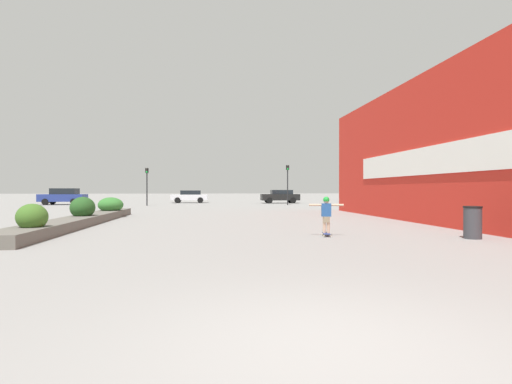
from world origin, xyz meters
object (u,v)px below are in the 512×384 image
(skateboard, at_px, (326,234))
(car_center_right, at_px, (280,196))
(skateboarder, at_px, (326,211))
(car_leftmost, at_px, (190,196))
(car_rightmost, at_px, (371,196))
(traffic_light_left, at_px, (147,180))
(trash_bin, at_px, (473,222))
(traffic_light_right, at_px, (288,178))
(car_center_left, at_px, (63,196))

(skateboard, height_order, car_center_right, car_center_right)
(skateboarder, bearing_deg, car_leftmost, 110.24)
(car_center_right, bearing_deg, car_rightmost, -92.11)
(traffic_light_left, bearing_deg, car_center_right, 20.93)
(trash_bin, distance_m, car_leftmost, 35.50)
(skateboard, height_order, trash_bin, trash_bin)
(car_leftmost, height_order, traffic_light_left, traffic_light_left)
(skateboard, distance_m, traffic_light_right, 25.95)
(car_center_left, relative_size, traffic_light_left, 1.21)
(skateboarder, bearing_deg, car_rightmost, 74.93)
(car_rightmost, bearing_deg, car_center_left, 92.65)
(car_rightmost, relative_size, traffic_light_left, 1.18)
(skateboarder, bearing_deg, traffic_light_right, 91.59)
(car_center_right, relative_size, traffic_light_right, 1.08)
(trash_bin, distance_m, traffic_light_left, 30.14)
(car_leftmost, relative_size, traffic_light_left, 1.15)
(skateboarder, xyz_separation_m, trash_bin, (4.22, -1.12, -0.31))
(trash_bin, bearing_deg, car_leftmost, 106.70)
(car_center_left, distance_m, traffic_light_right, 22.18)
(car_center_left, distance_m, car_rightmost, 32.33)
(car_center_right, xyz_separation_m, car_rightmost, (10.22, -0.38, 0.01))
(car_center_left, xyz_separation_m, traffic_light_right, (21.85, -3.38, 1.76))
(trash_bin, xyz_separation_m, car_center_right, (-0.25, 31.92, 0.28))
(skateboarder, relative_size, traffic_light_left, 0.33)
(car_center_left, xyz_separation_m, car_rightmost, (32.29, 1.50, -0.05))
(car_center_left, bearing_deg, skateboard, -147.97)
(car_center_right, height_order, traffic_light_right, traffic_light_right)
(trash_bin, height_order, car_rightmost, car_rightmost)
(car_leftmost, height_order, car_center_left, car_center_left)
(car_leftmost, bearing_deg, car_center_left, 108.05)
(skateboard, height_order, traffic_light_left, traffic_light_left)
(car_rightmost, xyz_separation_m, traffic_light_right, (-10.44, -4.87, 1.81))
(car_center_right, bearing_deg, skateboarder, 172.65)
(skateboarder, relative_size, car_rightmost, 0.28)
(trash_bin, height_order, car_center_right, car_center_right)
(traffic_light_left, bearing_deg, car_leftmost, 63.82)
(traffic_light_left, bearing_deg, car_center_left, 158.96)
(car_center_left, relative_size, traffic_light_right, 1.10)
(car_leftmost, bearing_deg, car_rightmost, -96.94)
(car_center_left, distance_m, car_center_right, 22.15)
(car_rightmost, bearing_deg, skateboard, 154.99)
(skateboard, relative_size, skateboarder, 0.53)
(skateboarder, height_order, traffic_light_left, traffic_light_left)
(skateboard, distance_m, trash_bin, 4.39)
(car_leftmost, xyz_separation_m, car_center_left, (-12.12, -3.95, 0.09))
(trash_bin, distance_m, traffic_light_right, 26.76)
(skateboarder, relative_size, trash_bin, 1.18)
(skateboarder, distance_m, car_rightmost, 33.57)
(skateboarder, distance_m, car_center_left, 34.12)
(skateboarder, distance_m, car_center_right, 31.05)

